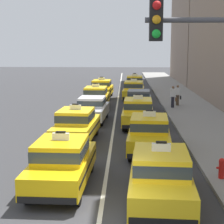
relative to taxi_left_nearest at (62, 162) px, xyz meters
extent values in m
cube|color=silver|center=(1.44, 16.36, -0.87)|extent=(0.14, 80.00, 0.01)
cube|color=gray|center=(7.04, 11.36, -0.80)|extent=(4.00, 90.00, 0.15)
cylinder|color=black|center=(-0.68, 1.60, -0.56)|extent=(0.26, 0.65, 0.64)
cylinder|color=black|center=(0.79, 1.55, -0.56)|extent=(0.26, 0.65, 0.64)
cylinder|color=black|center=(-0.79, -1.45, -0.56)|extent=(0.26, 0.65, 0.64)
cylinder|color=black|center=(0.69, -1.51, -0.56)|extent=(0.26, 0.65, 0.64)
cube|color=yellow|center=(0.00, 0.05, -0.21)|extent=(1.96, 4.56, 0.70)
cube|color=black|center=(0.00, 0.05, -0.16)|extent=(1.96, 4.20, 0.10)
cube|color=yellow|center=(0.00, -0.10, 0.46)|extent=(1.67, 2.15, 0.64)
cube|color=#2D3842|center=(0.00, -0.10, 0.46)|extent=(1.69, 2.18, 0.35)
cube|color=white|center=(0.00, -0.10, 0.90)|extent=(0.56, 0.14, 0.24)
cube|color=black|center=(0.00, -0.10, 1.05)|extent=(0.32, 0.12, 0.06)
cube|color=black|center=(0.08, 2.26, -0.46)|extent=(1.71, 0.20, 0.20)
cube|color=black|center=(-0.08, -2.16, -0.46)|extent=(1.71, 0.20, 0.20)
cylinder|color=black|center=(-0.95, 7.80, -0.56)|extent=(0.28, 0.65, 0.64)
cylinder|color=black|center=(0.52, 7.70, -0.56)|extent=(0.28, 0.65, 0.64)
cylinder|color=black|center=(-1.16, 4.75, -0.56)|extent=(0.28, 0.65, 0.64)
cylinder|color=black|center=(0.32, 4.65, -0.56)|extent=(0.28, 0.65, 0.64)
cube|color=yellow|center=(-0.32, 6.23, -0.21)|extent=(2.10, 4.61, 0.70)
cube|color=black|center=(-0.32, 6.23, -0.16)|extent=(2.09, 4.25, 0.10)
cube|color=yellow|center=(-0.33, 6.08, 0.46)|extent=(1.74, 2.20, 0.64)
cube|color=#2D3842|center=(-0.33, 6.08, 0.46)|extent=(1.76, 2.22, 0.35)
cube|color=white|center=(-0.33, 6.08, 0.90)|extent=(0.57, 0.16, 0.24)
cube|color=black|center=(-0.33, 6.08, 1.05)|extent=(0.33, 0.13, 0.06)
cube|color=black|center=(-0.17, 8.43, -0.46)|extent=(1.72, 0.25, 0.20)
cube|color=black|center=(-0.46, 4.02, -0.46)|extent=(1.72, 0.25, 0.20)
cylinder|color=black|center=(-0.63, 12.98, -0.56)|extent=(0.27, 0.65, 0.64)
cylinder|color=black|center=(0.81, 12.90, -0.56)|extent=(0.27, 0.65, 0.64)
cylinder|color=black|center=(-0.78, 10.15, -0.56)|extent=(0.27, 0.65, 0.64)
cylinder|color=black|center=(0.66, 10.07, -0.56)|extent=(0.27, 0.65, 0.64)
cube|color=silver|center=(0.01, 11.53, -0.23)|extent=(1.99, 4.39, 0.66)
cube|color=silver|center=(0.01, 11.43, 0.40)|extent=(1.66, 1.98, 0.60)
cube|color=#2D3842|center=(0.01, 11.43, 0.40)|extent=(1.68, 2.00, 0.33)
cylinder|color=black|center=(-0.85, 18.40, -0.56)|extent=(0.26, 0.65, 0.64)
cylinder|color=black|center=(0.63, 18.35, -0.56)|extent=(0.26, 0.65, 0.64)
cylinder|color=black|center=(-0.96, 15.34, -0.56)|extent=(0.26, 0.65, 0.64)
cylinder|color=black|center=(0.52, 15.29, -0.56)|extent=(0.26, 0.65, 0.64)
cube|color=yellow|center=(-0.17, 16.84, -0.21)|extent=(1.96, 4.56, 0.70)
cube|color=black|center=(-0.17, 16.84, -0.16)|extent=(1.97, 4.20, 0.10)
cube|color=yellow|center=(-0.17, 16.69, 0.46)|extent=(1.68, 2.16, 0.64)
cube|color=#2D3842|center=(-0.17, 16.69, 0.46)|extent=(1.70, 2.18, 0.35)
cube|color=white|center=(-0.17, 16.69, 0.90)|extent=(0.56, 0.14, 0.24)
cube|color=black|center=(-0.17, 16.69, 1.05)|extent=(0.32, 0.12, 0.06)
cube|color=black|center=(-0.08, 19.05, -0.46)|extent=(1.71, 0.20, 0.20)
cube|color=black|center=(-0.25, 14.64, -0.46)|extent=(1.71, 0.20, 0.20)
cylinder|color=black|center=(-0.75, 24.53, -0.56)|extent=(0.27, 0.65, 0.64)
cylinder|color=black|center=(0.72, 24.46, -0.56)|extent=(0.27, 0.65, 0.64)
cylinder|color=black|center=(-0.92, 21.48, -0.56)|extent=(0.27, 0.65, 0.64)
cylinder|color=black|center=(0.56, 21.40, -0.56)|extent=(0.27, 0.65, 0.64)
cube|color=yellow|center=(-0.10, 22.97, -0.21)|extent=(2.04, 4.59, 0.70)
cube|color=black|center=(-0.10, 22.97, -0.16)|extent=(2.04, 4.23, 0.10)
cube|color=yellow|center=(-0.11, 22.82, 0.46)|extent=(1.71, 2.18, 0.64)
cube|color=#2D3842|center=(-0.11, 22.82, 0.46)|extent=(1.73, 2.20, 0.35)
cube|color=white|center=(-0.11, 22.82, 0.90)|extent=(0.57, 0.15, 0.24)
cube|color=black|center=(-0.11, 22.82, 1.05)|extent=(0.33, 0.13, 0.06)
cube|color=black|center=(0.02, 25.17, -0.46)|extent=(1.72, 0.23, 0.20)
cube|color=black|center=(-0.21, 20.76, -0.46)|extent=(1.72, 0.23, 0.20)
cylinder|color=black|center=(2.56, 0.38, -0.56)|extent=(0.28, 0.65, 0.64)
cylinder|color=black|center=(4.04, 0.29, -0.56)|extent=(0.28, 0.65, 0.64)
cylinder|color=black|center=(2.39, -2.68, -0.56)|extent=(0.28, 0.65, 0.64)
cylinder|color=black|center=(3.86, -2.76, -0.56)|extent=(0.28, 0.65, 0.64)
cube|color=yellow|center=(3.21, -1.19, -0.21)|extent=(2.05, 4.59, 0.70)
cube|color=black|center=(3.21, -1.19, -0.16)|extent=(2.05, 4.24, 0.10)
cube|color=yellow|center=(3.20, -1.34, 0.46)|extent=(1.72, 2.19, 0.64)
cube|color=#2D3842|center=(3.20, -1.34, 0.46)|extent=(1.74, 2.21, 0.35)
cube|color=white|center=(3.20, -1.34, 0.90)|extent=(0.57, 0.15, 0.24)
cube|color=black|center=(3.20, -1.34, 1.05)|extent=(0.33, 0.13, 0.06)
cube|color=black|center=(3.34, 1.01, -0.46)|extent=(1.72, 0.24, 0.20)
cube|color=black|center=(3.09, -3.40, -0.46)|extent=(1.72, 0.24, 0.20)
cylinder|color=black|center=(2.57, 6.09, -0.56)|extent=(0.28, 0.65, 0.64)
cylinder|color=black|center=(4.04, 5.99, -0.56)|extent=(0.28, 0.65, 0.64)
cylinder|color=black|center=(2.37, 3.03, -0.56)|extent=(0.28, 0.65, 0.64)
cylinder|color=black|center=(3.84, 2.94, -0.56)|extent=(0.28, 0.65, 0.64)
cube|color=yellow|center=(3.21, 4.51, -0.21)|extent=(2.09, 4.61, 0.70)
cube|color=black|center=(3.21, 4.51, -0.16)|extent=(2.09, 4.25, 0.10)
cube|color=yellow|center=(3.20, 4.36, 0.46)|extent=(1.73, 2.20, 0.64)
cube|color=#2D3842|center=(3.20, 4.36, 0.46)|extent=(1.76, 2.22, 0.35)
cube|color=white|center=(3.20, 4.36, 0.90)|extent=(0.57, 0.16, 0.24)
cube|color=black|center=(3.20, 4.36, 1.05)|extent=(0.33, 0.13, 0.06)
cube|color=black|center=(3.35, 6.72, -0.46)|extent=(1.72, 0.25, 0.20)
cube|color=black|center=(3.06, 2.31, -0.46)|extent=(1.72, 0.25, 0.20)
cylinder|color=black|center=(2.19, 11.71, -0.56)|extent=(0.26, 0.65, 0.64)
cylinder|color=black|center=(3.66, 11.66, -0.56)|extent=(0.26, 0.65, 0.64)
cylinder|color=black|center=(2.08, 8.65, -0.56)|extent=(0.26, 0.65, 0.64)
cylinder|color=black|center=(3.56, 8.60, -0.56)|extent=(0.26, 0.65, 0.64)
cube|color=yellow|center=(2.87, 10.16, -0.21)|extent=(1.96, 4.56, 0.70)
cube|color=black|center=(2.87, 10.16, -0.16)|extent=(1.96, 4.20, 0.10)
cube|color=yellow|center=(2.87, 10.01, 0.46)|extent=(1.67, 2.15, 0.64)
cube|color=#2D3842|center=(2.87, 10.01, 0.46)|extent=(1.69, 2.18, 0.35)
cube|color=white|center=(2.87, 10.01, 0.90)|extent=(0.56, 0.14, 0.24)
cube|color=black|center=(2.87, 10.01, 1.05)|extent=(0.32, 0.12, 0.06)
cube|color=black|center=(2.95, 12.37, -0.46)|extent=(1.71, 0.20, 0.20)
cube|color=black|center=(2.80, 7.95, -0.46)|extent=(1.71, 0.20, 0.20)
cylinder|color=black|center=(2.47, 16.92, -0.56)|extent=(0.28, 0.65, 0.64)
cylinder|color=black|center=(3.91, 16.83, -0.56)|extent=(0.28, 0.65, 0.64)
cylinder|color=black|center=(2.29, 14.09, -0.56)|extent=(0.28, 0.65, 0.64)
cylinder|color=black|center=(3.74, 14.00, -0.56)|extent=(0.28, 0.65, 0.64)
cube|color=#4C5156|center=(3.10, 15.46, -0.23)|extent=(2.02, 4.40, 0.66)
cube|color=#4C5156|center=(3.10, 15.36, 0.40)|extent=(1.67, 1.99, 0.60)
cube|color=#2D3842|center=(3.10, 15.36, 0.40)|extent=(1.69, 2.01, 0.33)
cylinder|color=black|center=(2.20, 23.29, -0.56)|extent=(0.28, 0.65, 0.64)
cylinder|color=black|center=(3.67, 23.21, -0.56)|extent=(0.28, 0.65, 0.64)
cylinder|color=black|center=(2.03, 20.24, -0.56)|extent=(0.28, 0.65, 0.64)
cylinder|color=black|center=(3.50, 20.15, -0.56)|extent=(0.28, 0.65, 0.64)
cube|color=yellow|center=(2.85, 21.72, -0.21)|extent=(2.05, 4.60, 0.70)
cube|color=black|center=(2.85, 21.72, -0.16)|extent=(2.05, 4.24, 0.10)
cube|color=yellow|center=(2.84, 21.57, 0.46)|extent=(1.72, 2.19, 0.64)
cube|color=#2D3842|center=(2.84, 21.57, 0.46)|extent=(1.74, 2.21, 0.35)
cube|color=white|center=(2.84, 21.57, 0.90)|extent=(0.57, 0.15, 0.24)
cube|color=black|center=(2.84, 21.57, 1.05)|extent=(0.33, 0.13, 0.06)
cube|color=black|center=(2.98, 23.93, -0.46)|extent=(1.72, 0.24, 0.20)
cube|color=black|center=(2.72, 19.52, -0.46)|extent=(1.72, 0.24, 0.20)
cylinder|color=black|center=(2.39, 29.62, -0.56)|extent=(0.26, 0.65, 0.64)
cylinder|color=black|center=(3.87, 29.57, -0.56)|extent=(0.26, 0.65, 0.64)
cylinder|color=black|center=(2.29, 26.56, -0.56)|extent=(0.26, 0.65, 0.64)
cylinder|color=black|center=(3.77, 26.51, -0.56)|extent=(0.26, 0.65, 0.64)
cube|color=yellow|center=(3.08, 28.06, -0.21)|extent=(1.95, 4.56, 0.70)
cube|color=black|center=(3.08, 28.06, -0.16)|extent=(1.95, 4.20, 0.10)
cube|color=yellow|center=(3.07, 27.91, 0.46)|extent=(1.67, 2.15, 0.64)
cube|color=#2D3842|center=(3.07, 27.91, 0.46)|extent=(1.69, 2.17, 0.35)
cube|color=white|center=(3.07, 27.91, 0.90)|extent=(0.56, 0.14, 0.24)
cube|color=black|center=(3.07, 27.91, 1.05)|extent=(0.32, 0.12, 0.06)
cube|color=black|center=(3.15, 30.27, -0.46)|extent=(1.71, 0.20, 0.20)
cube|color=black|center=(3.01, 25.86, -0.46)|extent=(1.71, 0.20, 0.20)
cylinder|color=#23232D|center=(5.71, 16.40, -0.32)|extent=(0.24, 0.24, 0.83)
cube|color=silver|center=(5.71, 16.40, 0.40)|extent=(0.36, 0.22, 0.60)
sphere|color=brown|center=(5.71, 16.40, 0.81)|extent=(0.20, 0.20, 0.20)
cube|color=brown|center=(5.95, 16.40, -0.11)|extent=(0.10, 0.20, 0.28)
cylinder|color=#473828|center=(6.21, 17.55, -0.32)|extent=(0.24, 0.24, 0.82)
cube|color=silver|center=(6.21, 17.55, 0.37)|extent=(0.36, 0.22, 0.56)
sphere|color=brown|center=(6.21, 17.55, 0.76)|extent=(0.20, 0.20, 0.20)
cube|color=black|center=(6.45, 17.55, -0.12)|extent=(0.10, 0.20, 0.28)
cylinder|color=red|center=(5.52, 0.62, -0.43)|extent=(0.20, 0.20, 0.60)
sphere|color=red|center=(5.52, 0.62, -0.11)|extent=(0.22, 0.22, 0.22)
cylinder|color=red|center=(5.39, 0.62, -0.35)|extent=(0.10, 0.08, 0.08)
cylinder|color=#47474C|center=(3.89, -5.14, 4.32)|extent=(2.80, 0.10, 0.10)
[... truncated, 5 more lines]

